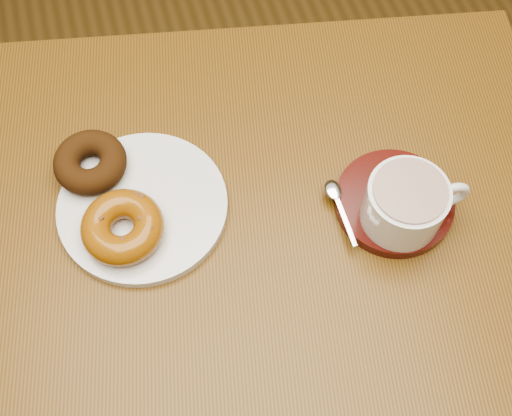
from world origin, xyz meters
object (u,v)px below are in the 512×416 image
object	(u,v)px
saucer	(394,202)
coffee_cup	(406,203)
donut_plate	(143,206)
cafe_table	(243,259)

from	to	relation	value
saucer	coffee_cup	bearing A→B (deg)	-95.81
coffee_cup	donut_plate	bearing A→B (deg)	165.26
saucer	coffee_cup	xyz separation A→B (m)	(-0.00, -0.03, 0.04)
saucer	coffee_cup	distance (m)	0.05
cafe_table	saucer	world-z (taller)	saucer
donut_plate	saucer	bearing A→B (deg)	-14.91
donut_plate	coffee_cup	world-z (taller)	coffee_cup
coffee_cup	saucer	bearing A→B (deg)	88.61
cafe_table	saucer	size ratio (longest dim) A/B	6.41
donut_plate	saucer	size ratio (longest dim) A/B	1.44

